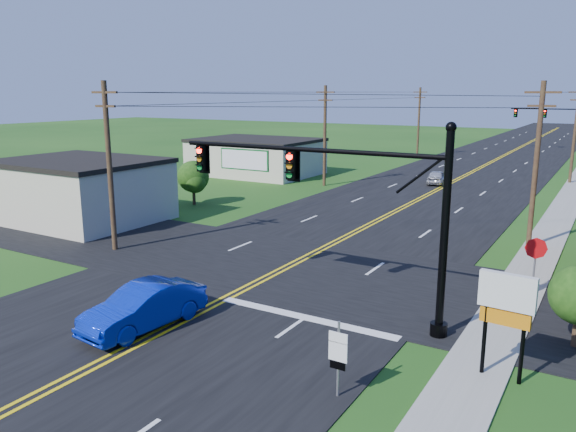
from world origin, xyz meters
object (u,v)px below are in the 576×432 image
Objects in this scene: signal_mast_main at (327,192)px; stop_sign at (536,254)px; blue_car at (144,308)px; route_sign at (338,354)px; signal_mast_far at (551,119)px.

stop_sign is at bearing 41.75° from signal_mast_main.
route_sign is (8.09, -0.70, 0.54)m from blue_car.
signal_mast_far is 77.03m from blue_car.
stop_sign is (3.55, 11.47, 0.50)m from route_sign.
blue_car is at bearing -135.97° from signal_mast_main.
route_sign is at bearing -59.98° from signal_mast_main.
stop_sign is (11.65, 10.76, 1.04)m from blue_car.
blue_car is at bearing -150.48° from stop_sign.
signal_mast_far is 2.29× the size of blue_car.
signal_mast_main is 2.35× the size of blue_car.
route_sign is 12.01m from stop_sign.
signal_mast_far is at bearing 92.34° from blue_car.
stop_sign is (6.61, -66.01, -2.72)m from signal_mast_far.
signal_mast_far reaches higher than stop_sign.
route_sign is at bearing -120.44° from stop_sign.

